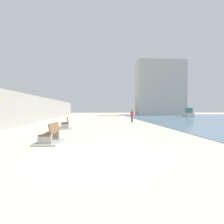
{
  "coord_description": "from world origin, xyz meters",
  "views": [
    {
      "loc": [
        0.04,
        -7.24,
        1.65
      ],
      "look_at": [
        1.34,
        11.45,
        1.35
      ],
      "focal_mm": 33.81,
      "sensor_mm": 36.0,
      "label": 1
    }
  ],
  "objects_px": {
    "bench_near": "(50,138)",
    "bench_far": "(65,126)",
    "boat_nearest": "(188,113)",
    "person_walking": "(132,115)"
  },
  "relations": [
    {
      "from": "bench_near",
      "to": "bench_far",
      "type": "xyz_separation_m",
      "value": [
        -0.4,
        7.47,
        0.0
      ]
    },
    {
      "from": "bench_far",
      "to": "boat_nearest",
      "type": "xyz_separation_m",
      "value": [
        20.85,
        23.23,
        0.46
      ]
    },
    {
      "from": "bench_far",
      "to": "boat_nearest",
      "type": "bearing_deg",
      "value": 48.09
    },
    {
      "from": "person_walking",
      "to": "bench_far",
      "type": "bearing_deg",
      "value": -131.5
    },
    {
      "from": "bench_near",
      "to": "boat_nearest",
      "type": "height_order",
      "value": "boat_nearest"
    },
    {
      "from": "bench_near",
      "to": "bench_far",
      "type": "bearing_deg",
      "value": 93.09
    },
    {
      "from": "bench_far",
      "to": "person_walking",
      "type": "bearing_deg",
      "value": 48.5
    },
    {
      "from": "bench_far",
      "to": "boat_nearest",
      "type": "distance_m",
      "value": 31.21
    },
    {
      "from": "bench_near",
      "to": "boat_nearest",
      "type": "xyz_separation_m",
      "value": [
        20.44,
        30.7,
        0.46
      ]
    },
    {
      "from": "bench_far",
      "to": "person_walking",
      "type": "distance_m",
      "value": 10.42
    }
  ]
}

